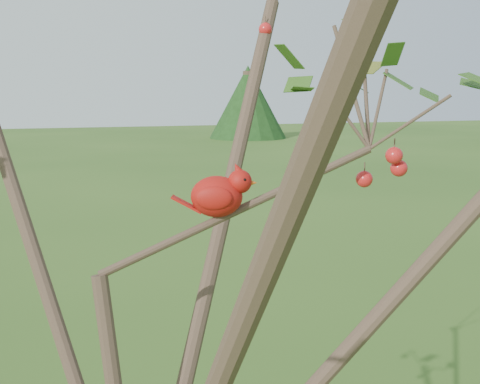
% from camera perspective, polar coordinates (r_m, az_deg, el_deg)
% --- Properties ---
extents(crabapple_tree, '(2.35, 2.05, 2.95)m').
position_cam_1_polar(crabapple_tree, '(1.15, -9.17, -1.00)').
color(crabapple_tree, '#402F22').
rests_on(crabapple_tree, ground).
extents(cardinal, '(0.18, 0.12, 0.13)m').
position_cam_1_polar(cardinal, '(1.29, -1.95, -0.22)').
color(cardinal, '#AC110E').
rests_on(cardinal, ground).
extents(distant_trees, '(45.79, 13.42, 3.64)m').
position_cam_1_polar(distant_trees, '(24.76, -17.25, 7.29)').
color(distant_trees, '#402F22').
rests_on(distant_trees, ground).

